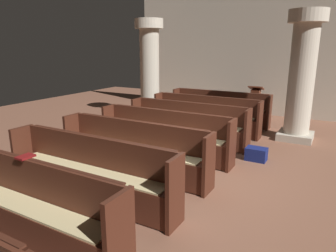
{
  "coord_description": "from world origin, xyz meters",
  "views": [
    {
      "loc": [
        2.24,
        -4.92,
        2.33
      ],
      "look_at": [
        -0.75,
        0.39,
        0.75
      ],
      "focal_mm": 32.69,
      "sensor_mm": 36.0,
      "label": 1
    }
  ],
  "objects_px": {
    "pew_row_4": "(133,148)",
    "pew_row_3": "(164,133)",
    "pew_row_1": "(205,113)",
    "kneeler_box_navy": "(256,154)",
    "pew_row_2": "(187,122)",
    "pew_row_6": "(22,200)",
    "pew_row_5": "(89,168)",
    "pillar_aisle_side": "(302,75)",
    "lectern": "(255,104)",
    "pew_row_0": "(220,107)",
    "hymn_book": "(25,157)",
    "pillar_far_side": "(150,68)"
  },
  "relations": [
    {
      "from": "pew_row_4",
      "to": "pew_row_3",
      "type": "bearing_deg",
      "value": 90.0
    },
    {
      "from": "pew_row_1",
      "to": "pew_row_3",
      "type": "xyz_separation_m",
      "value": [
        0.0,
        -2.3,
        0.0
      ]
    },
    {
      "from": "pew_row_1",
      "to": "kneeler_box_navy",
      "type": "xyz_separation_m",
      "value": [
        1.83,
        -1.58,
        -0.39
      ]
    },
    {
      "from": "pew_row_2",
      "to": "pew_row_6",
      "type": "distance_m",
      "value": 4.6
    },
    {
      "from": "pew_row_5",
      "to": "pew_row_6",
      "type": "relative_size",
      "value": 1.0
    },
    {
      "from": "pillar_aisle_side",
      "to": "lectern",
      "type": "xyz_separation_m",
      "value": [
        -1.57,
        2.02,
        -1.21
      ]
    },
    {
      "from": "pew_row_0",
      "to": "lectern",
      "type": "bearing_deg",
      "value": 59.99
    },
    {
      "from": "pew_row_4",
      "to": "pew_row_6",
      "type": "relative_size",
      "value": 1.0
    },
    {
      "from": "pew_row_5",
      "to": "pillar_aisle_side",
      "type": "bearing_deg",
      "value": 65.2
    },
    {
      "from": "pew_row_2",
      "to": "pew_row_3",
      "type": "bearing_deg",
      "value": -90.0
    },
    {
      "from": "pew_row_2",
      "to": "kneeler_box_navy",
      "type": "xyz_separation_m",
      "value": [
        1.83,
        -0.43,
        -0.39
      ]
    },
    {
      "from": "pillar_aisle_side",
      "to": "pew_row_2",
      "type": "bearing_deg",
      "value": -145.46
    },
    {
      "from": "pew_row_6",
      "to": "hymn_book",
      "type": "bearing_deg",
      "value": 119.75
    },
    {
      "from": "pew_row_4",
      "to": "pillar_aisle_side",
      "type": "relative_size",
      "value": 0.96
    },
    {
      "from": "pew_row_2",
      "to": "pew_row_3",
      "type": "xyz_separation_m",
      "value": [
        0.0,
        -1.15,
        0.0
      ]
    },
    {
      "from": "pew_row_0",
      "to": "pew_row_4",
      "type": "bearing_deg",
      "value": -90.0
    },
    {
      "from": "pew_row_5",
      "to": "pillar_far_side",
      "type": "distance_m",
      "value": 5.88
    },
    {
      "from": "pew_row_1",
      "to": "pew_row_6",
      "type": "relative_size",
      "value": 1.0
    },
    {
      "from": "pew_row_1",
      "to": "pew_row_5",
      "type": "distance_m",
      "value": 4.6
    },
    {
      "from": "pew_row_4",
      "to": "pillar_far_side",
      "type": "height_order",
      "value": "pillar_far_side"
    },
    {
      "from": "pew_row_0",
      "to": "pew_row_1",
      "type": "xyz_separation_m",
      "value": [
        0.0,
        -1.15,
        0.0
      ]
    },
    {
      "from": "hymn_book",
      "to": "pillar_aisle_side",
      "type": "bearing_deg",
      "value": 67.88
    },
    {
      "from": "pew_row_0",
      "to": "pew_row_5",
      "type": "height_order",
      "value": "same"
    },
    {
      "from": "pew_row_5",
      "to": "kneeler_box_navy",
      "type": "height_order",
      "value": "pew_row_5"
    },
    {
      "from": "pillar_aisle_side",
      "to": "lectern",
      "type": "height_order",
      "value": "pillar_aisle_side"
    },
    {
      "from": "pew_row_4",
      "to": "kneeler_box_navy",
      "type": "relative_size",
      "value": 7.18
    },
    {
      "from": "pew_row_2",
      "to": "pew_row_5",
      "type": "height_order",
      "value": "same"
    },
    {
      "from": "pillar_aisle_side",
      "to": "kneeler_box_navy",
      "type": "height_order",
      "value": "pillar_aisle_side"
    },
    {
      "from": "pew_row_0",
      "to": "hymn_book",
      "type": "height_order",
      "value": "hymn_book"
    },
    {
      "from": "pew_row_4",
      "to": "pew_row_2",
      "type": "bearing_deg",
      "value": 90.0
    },
    {
      "from": "pew_row_2",
      "to": "pillar_far_side",
      "type": "height_order",
      "value": "pillar_far_side"
    },
    {
      "from": "pew_row_1",
      "to": "pew_row_6",
      "type": "xyz_separation_m",
      "value": [
        0.0,
        -5.74,
        0.0
      ]
    },
    {
      "from": "pew_row_0",
      "to": "hymn_book",
      "type": "relative_size",
      "value": 15.0
    },
    {
      "from": "pew_row_3",
      "to": "pew_row_6",
      "type": "bearing_deg",
      "value": -90.0
    },
    {
      "from": "pillar_aisle_side",
      "to": "pew_row_5",
      "type": "bearing_deg",
      "value": -114.8
    },
    {
      "from": "pew_row_3",
      "to": "pew_row_4",
      "type": "relative_size",
      "value": 1.0
    },
    {
      "from": "pew_row_6",
      "to": "pew_row_4",
      "type": "bearing_deg",
      "value": 90.0
    },
    {
      "from": "pew_row_2",
      "to": "hymn_book",
      "type": "relative_size",
      "value": 15.0
    },
    {
      "from": "pew_row_1",
      "to": "pew_row_3",
      "type": "height_order",
      "value": "same"
    },
    {
      "from": "hymn_book",
      "to": "pew_row_3",
      "type": "bearing_deg",
      "value": 88.09
    },
    {
      "from": "pew_row_0",
      "to": "lectern",
      "type": "height_order",
      "value": "lectern"
    },
    {
      "from": "hymn_book",
      "to": "kneeler_box_navy",
      "type": "height_order",
      "value": "hymn_book"
    },
    {
      "from": "pew_row_5",
      "to": "pew_row_4",
      "type": "bearing_deg",
      "value": 90.0
    },
    {
      "from": "pew_row_0",
      "to": "kneeler_box_navy",
      "type": "height_order",
      "value": "pew_row_0"
    },
    {
      "from": "pew_row_1",
      "to": "pew_row_4",
      "type": "bearing_deg",
      "value": -90.0
    },
    {
      "from": "pew_row_5",
      "to": "pew_row_6",
      "type": "bearing_deg",
      "value": -90.0
    },
    {
      "from": "lectern",
      "to": "pew_row_5",
      "type": "bearing_deg",
      "value": -96.18
    },
    {
      "from": "pew_row_3",
      "to": "pew_row_0",
      "type": "bearing_deg",
      "value": 90.0
    },
    {
      "from": "pew_row_5",
      "to": "hymn_book",
      "type": "distance_m",
      "value": 1.08
    },
    {
      "from": "pew_row_2",
      "to": "pillar_far_side",
      "type": "distance_m",
      "value": 3.15
    }
  ]
}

